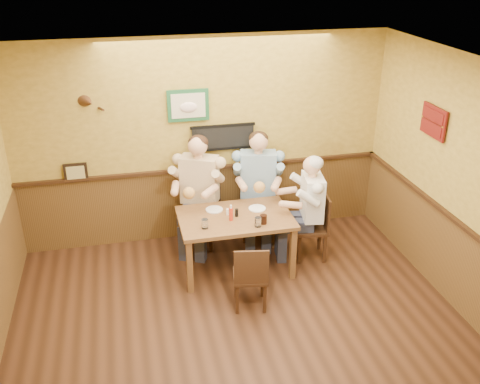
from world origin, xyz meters
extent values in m
plane|color=black|center=(0.00, 0.00, 0.00)|extent=(5.00, 5.00, 0.00)
cube|color=silver|center=(0.00, 0.00, 2.80)|extent=(5.00, 5.00, 0.02)
cube|color=gold|center=(0.00, 2.50, 1.40)|extent=(5.00, 0.02, 2.80)
cube|color=brown|center=(0.00, 2.48, 0.50)|extent=(5.00, 0.02, 1.00)
cube|color=brown|center=(2.48, 0.00, 0.50)|extent=(0.02, 5.00, 1.00)
cube|color=black|center=(0.25, 2.46, 1.45)|extent=(0.88, 0.03, 0.34)
cube|color=#1C532D|center=(-0.20, 2.46, 1.92)|extent=(0.54, 0.03, 0.42)
cube|color=black|center=(-1.70, 2.46, 1.12)|extent=(0.30, 0.03, 0.26)
cube|color=maroon|center=(2.46, 1.05, 1.95)|extent=(0.03, 0.48, 0.36)
cube|color=brown|center=(0.20, 1.50, 0.72)|extent=(1.40, 0.90, 0.05)
cube|color=brown|center=(-0.44, 1.11, 0.35)|extent=(0.07, 0.07, 0.70)
cube|color=brown|center=(0.84, 1.11, 0.35)|extent=(0.07, 0.07, 0.70)
cube|color=brown|center=(-0.44, 1.89, 0.35)|extent=(0.07, 0.07, 0.70)
cube|color=brown|center=(0.84, 1.89, 0.35)|extent=(0.07, 0.07, 0.70)
cylinder|color=silver|center=(-0.21, 1.28, 0.81)|extent=(0.09, 0.09, 0.12)
cylinder|color=silver|center=(0.41, 1.18, 0.81)|extent=(0.08, 0.08, 0.12)
cylinder|color=black|center=(0.49, 1.24, 0.81)|extent=(0.11, 0.11, 0.11)
cylinder|color=red|center=(0.13, 1.41, 0.84)|extent=(0.06, 0.06, 0.19)
cylinder|color=white|center=(0.12, 1.56, 0.79)|extent=(0.04, 0.04, 0.08)
cylinder|color=black|center=(0.22, 1.49, 0.80)|extent=(0.05, 0.05, 0.10)
cylinder|color=silver|center=(-0.02, 1.72, 0.76)|extent=(0.27, 0.27, 0.01)
cylinder|color=white|center=(0.52, 1.63, 0.76)|extent=(0.26, 0.26, 0.01)
camera|label=1|loc=(-1.06, -4.22, 3.84)|focal=40.00mm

